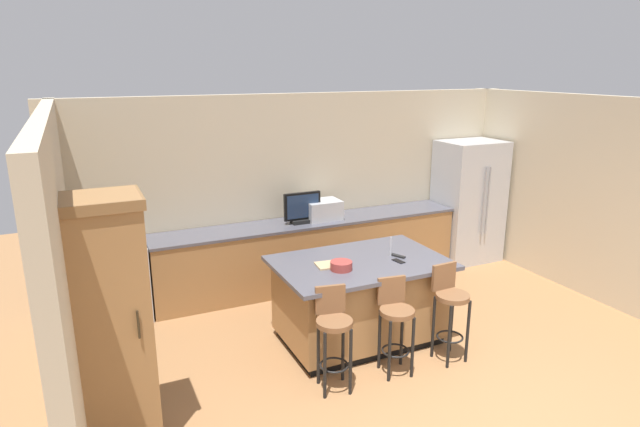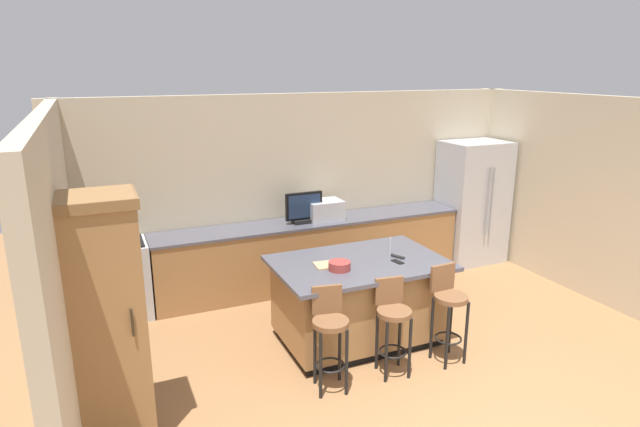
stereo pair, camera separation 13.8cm
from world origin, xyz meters
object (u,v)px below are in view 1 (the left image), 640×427
at_px(cabinet_tower, 112,321).
at_px(cutting_board, 331,265).
at_px(bar_stool_left, 333,330).
at_px(bar_stool_center, 395,318).
at_px(tv_monitor, 302,209).
at_px(bar_stool_right, 450,304).
at_px(fruit_bowl, 341,266).
at_px(kitchen_island, 360,300).
at_px(microwave, 322,210).
at_px(cell_phone, 398,261).
at_px(range_oven, 116,282).
at_px(refrigerator, 468,201).
at_px(tv_remote, 398,256).

height_order(cabinet_tower, cutting_board, cabinet_tower).
xyz_separation_m(cabinet_tower, cutting_board, (2.21, 0.70, -0.13)).
distance_m(bar_stool_left, bar_stool_center, 0.68).
distance_m(tv_monitor, cutting_board, 1.65).
bearing_deg(bar_stool_right, fruit_bowl, 144.80).
bearing_deg(fruit_bowl, kitchen_island, 25.36).
bearing_deg(microwave, kitchen_island, -101.03).
relative_size(tv_monitor, cell_phone, 3.40).
xyz_separation_m(range_oven, bar_stool_left, (1.72, -2.38, 0.13)).
bearing_deg(bar_stool_right, bar_stool_center, 174.80).
height_order(refrigerator, fruit_bowl, refrigerator).
height_order(tv_monitor, bar_stool_left, tv_monitor).
relative_size(cabinet_tower, bar_stool_right, 2.04).
relative_size(tv_monitor, fruit_bowl, 2.24).
distance_m(refrigerator, cell_phone, 3.02).
xyz_separation_m(refrigerator, tv_remote, (-2.35, -1.67, 0.01)).
height_order(bar_stool_left, bar_stool_right, bar_stool_right).
relative_size(cabinet_tower, microwave, 4.30).
bearing_deg(cutting_board, bar_stool_left, -114.47).
bearing_deg(kitchen_island, fruit_bowl, -154.64).
distance_m(bar_stool_left, tv_remote, 1.33).
distance_m(cell_phone, cutting_board, 0.73).
height_order(bar_stool_left, tv_remote, bar_stool_left).
distance_m(tv_monitor, tv_remote, 1.74).
relative_size(refrigerator, tv_remote, 10.97).
height_order(range_oven, bar_stool_left, bar_stool_left).
bearing_deg(cutting_board, refrigerator, 27.05).
bearing_deg(bar_stool_center, microwave, 89.85).
relative_size(tv_monitor, bar_stool_left, 0.51).
relative_size(kitchen_island, cabinet_tower, 0.89).
height_order(refrigerator, cell_phone, refrigerator).
distance_m(bar_stool_center, tv_remote, 0.86).
relative_size(cabinet_tower, fruit_bowl, 9.04).
xyz_separation_m(bar_stool_right, cutting_board, (-0.99, 0.74, 0.33)).
relative_size(tv_monitor, tv_remote, 3.00).
xyz_separation_m(cabinet_tower, bar_stool_left, (1.88, -0.02, -0.48)).
distance_m(range_oven, bar_stool_left, 2.94).
relative_size(bar_stool_right, fruit_bowl, 4.44).
relative_size(range_oven, bar_stool_center, 0.98).
bearing_deg(bar_stool_left, tv_monitor, 84.24).
height_order(refrigerator, cutting_board, refrigerator).
height_order(tv_monitor, bar_stool_right, tv_monitor).
xyz_separation_m(fruit_bowl, cutting_board, (-0.04, 0.15, -0.04)).
relative_size(bar_stool_right, cell_phone, 6.75).
bearing_deg(cutting_board, bar_stool_right, -37.04).
relative_size(microwave, bar_stool_left, 0.48).
distance_m(kitchen_island, tv_monitor, 1.74).
relative_size(range_oven, bar_stool_left, 0.95).
bearing_deg(tv_remote, bar_stool_left, -174.66).
height_order(microwave, tv_remote, microwave).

